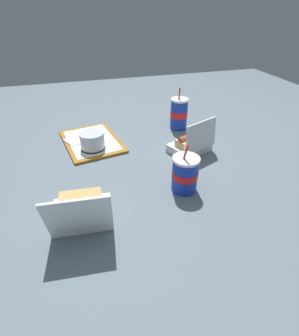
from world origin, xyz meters
TOP-DOWN VIEW (x-y plane):
  - ground_plane at (0.00, 0.00)m, footprint 3.20×3.20m
  - food_tray at (-0.39, -0.19)m, footprint 0.41×0.32m
  - cake_container at (-0.31, -0.19)m, footprint 0.12×0.12m
  - ketchup_cup at (-0.45, -0.18)m, footprint 0.04×0.04m
  - napkin_stack at (-0.41, -0.27)m, footprint 0.13×0.13m
  - plastic_fork at (-0.49, -0.14)m, footprint 0.10×0.07m
  - clamshell_hotdog_front at (-0.16, 0.25)m, footprint 0.20×0.22m
  - clamshell_sandwich_back at (0.17, -0.28)m, footprint 0.21×0.21m
  - soda_cup_back at (0.10, 0.11)m, footprint 0.10×0.10m
  - soda_cup_right at (-0.44, 0.30)m, footprint 0.10×0.10m

SIDE VIEW (x-z plane):
  - ground_plane at x=0.00m, z-range 0.00..0.00m
  - food_tray at x=-0.39m, z-range 0.00..0.01m
  - napkin_stack at x=-0.41m, z-range 0.01..0.02m
  - plastic_fork at x=-0.49m, z-range 0.01..0.02m
  - ketchup_cup at x=-0.45m, z-range 0.01..0.04m
  - clamshell_hotdog_front at x=-0.16m, z-range -0.05..0.13m
  - clamshell_sandwich_back at x=0.17m, z-range -0.04..0.13m
  - cake_container at x=-0.31m, z-range 0.01..0.09m
  - soda_cup_back at x=0.10m, z-range -0.03..0.17m
  - soda_cup_right at x=-0.44m, z-range -0.03..0.20m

